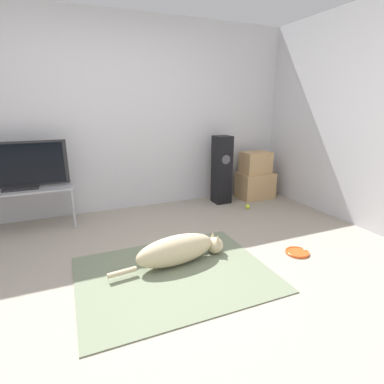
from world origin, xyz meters
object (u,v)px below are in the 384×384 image
object	(u,v)px
frisbee	(297,252)
tennis_ball_loose_on_carpet	(248,207)
cardboard_box_upper	(256,162)
floor_speaker	(222,170)
tv_stand	(22,194)
tennis_ball_by_boxes	(223,200)
cardboard_box_lower	(255,185)
tv	(18,166)
tennis_ball_near_speaker	(224,199)
dog	(179,250)

from	to	relation	value
frisbee	tennis_ball_loose_on_carpet	world-z (taller)	tennis_ball_loose_on_carpet
frisbee	cardboard_box_upper	distance (m)	1.96
floor_speaker	tennis_ball_loose_on_carpet	world-z (taller)	floor_speaker
tv_stand	tennis_ball_by_boxes	distance (m)	2.67
frisbee	tennis_ball_by_boxes	bearing A→B (deg)	86.67
floor_speaker	tv_stand	bearing A→B (deg)	-179.37
frisbee	floor_speaker	xyz separation A→B (m)	(0.08, 1.75, 0.49)
cardboard_box_lower	tennis_ball_by_boxes	world-z (taller)	cardboard_box_lower
cardboard_box_upper	frisbee	bearing A→B (deg)	-111.05
cardboard_box_lower	tv	bearing A→B (deg)	-179.53
cardboard_box_upper	tv_stand	world-z (taller)	cardboard_box_upper
tennis_ball_near_speaker	tennis_ball_loose_on_carpet	size ratio (longest dim) A/B	1.00
tv_stand	tennis_ball_loose_on_carpet	distance (m)	2.87
dog	frisbee	distance (m)	1.20
dog	tennis_ball_loose_on_carpet	xyz separation A→B (m)	(1.44, 1.05, -0.11)
cardboard_box_upper	tennis_ball_loose_on_carpet	bearing A→B (deg)	-132.52
frisbee	tv_stand	size ratio (longest dim) A/B	0.21
cardboard_box_upper	floor_speaker	size ratio (longest dim) A/B	0.43
tv_stand	cardboard_box_upper	bearing A→B (deg)	0.67
cardboard_box_upper	floor_speaker	distance (m)	0.60
frisbee	floor_speaker	world-z (taller)	floor_speaker
tennis_ball_near_speaker	cardboard_box_lower	bearing A→B (deg)	-4.03
frisbee	tennis_ball_near_speaker	size ratio (longest dim) A/B	3.52
dog	cardboard_box_lower	size ratio (longest dim) A/B	2.14
frisbee	cardboard_box_lower	size ratio (longest dim) A/B	0.44
frisbee	tennis_ball_near_speaker	xyz separation A→B (m)	(0.16, 1.79, 0.02)
dog	tennis_ball_by_boxes	distance (m)	1.93
tv	tv_stand	bearing A→B (deg)	-90.00
dog	tennis_ball_near_speaker	world-z (taller)	dog
floor_speaker	dog	bearing A→B (deg)	-129.85
frisbee	cardboard_box_upper	xyz separation A→B (m)	(0.68, 1.76, 0.55)
floor_speaker	tennis_ball_by_boxes	world-z (taller)	floor_speaker
cardboard_box_upper	tennis_ball_loose_on_carpet	size ratio (longest dim) A/B	6.46
tennis_ball_by_boxes	dog	bearing A→B (deg)	-130.74
tennis_ball_loose_on_carpet	floor_speaker	bearing A→B (deg)	115.52
tennis_ball_by_boxes	frisbee	bearing A→B (deg)	-93.33
dog	cardboard_box_lower	xyz separation A→B (m)	(1.84, 1.48, 0.06)
dog	tv_stand	world-z (taller)	tv_stand
dog	cardboard_box_upper	size ratio (longest dim) A/B	2.67
frisbee	tv	world-z (taller)	tv
frisbee	tennis_ball_loose_on_carpet	distance (m)	1.35
frisbee	tv_stand	xyz separation A→B (m)	(-2.54, 1.72, 0.43)
tennis_ball_by_boxes	tennis_ball_near_speaker	xyz separation A→B (m)	(0.06, 0.05, 0.00)
frisbee	tennis_ball_by_boxes	size ratio (longest dim) A/B	3.52
frisbee	cardboard_box_lower	bearing A→B (deg)	68.66
tv_stand	tv	bearing A→B (deg)	90.00
tennis_ball_by_boxes	tennis_ball_loose_on_carpet	distance (m)	0.45
cardboard_box_upper	tennis_ball_by_boxes	bearing A→B (deg)	-177.48
tv_stand	dog	bearing A→B (deg)	-46.50
dog	floor_speaker	distance (m)	1.96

